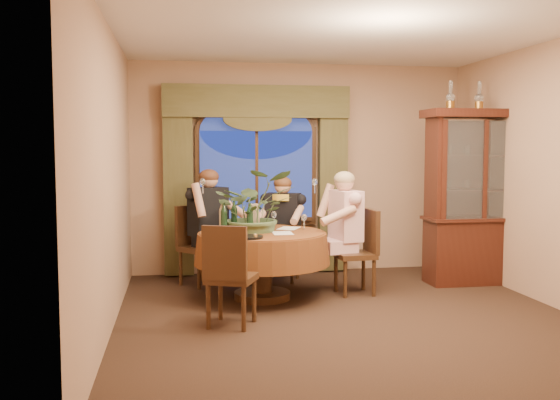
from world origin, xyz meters
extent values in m
plane|color=black|center=(0.00, 0.00, 0.00)|extent=(5.00, 5.00, 0.00)
plane|color=#A17B60|center=(0.00, 2.50, 1.40)|extent=(4.50, 0.00, 4.50)
plane|color=white|center=(0.00, 0.00, 2.80)|extent=(5.00, 5.00, 0.00)
cube|color=#44411F|center=(-1.63, 2.38, 1.18)|extent=(0.38, 0.14, 2.32)
cube|color=#44411F|center=(0.43, 2.38, 1.18)|extent=(0.38, 0.14, 2.32)
cylinder|color=maroon|center=(-0.73, 0.98, 0.38)|extent=(1.93, 1.93, 0.75)
cube|color=black|center=(2.00, 1.37, 1.07)|extent=(1.33, 0.53, 2.14)
cube|color=black|center=(0.35, 1.04, 0.48)|extent=(0.44, 0.44, 0.96)
cube|color=black|center=(-0.35, 1.88, 0.48)|extent=(0.55, 0.55, 0.96)
cube|color=black|center=(-1.38, 1.79, 0.48)|extent=(0.59, 0.59, 0.96)
cube|color=black|center=(-1.15, -0.02, 0.48)|extent=(0.55, 0.55, 0.96)
imported|color=#415936|center=(-0.80, 1.07, 1.33)|extent=(0.89, 0.98, 0.77)
imported|color=brown|center=(-0.71, 0.95, 0.77)|extent=(0.16, 0.16, 0.05)
cylinder|color=black|center=(-0.94, 0.51, 0.76)|extent=(0.32, 0.32, 0.02)
cylinder|color=black|center=(-1.15, 0.92, 0.92)|extent=(0.07, 0.07, 0.33)
cylinder|color=black|center=(-0.87, 0.88, 0.92)|extent=(0.07, 0.07, 0.33)
cylinder|color=black|center=(-1.01, 1.19, 0.92)|extent=(0.07, 0.07, 0.33)
cylinder|color=tan|center=(-1.16, 1.08, 0.92)|extent=(0.07, 0.07, 0.33)
cube|color=white|center=(-0.53, 0.81, 0.75)|extent=(0.22, 0.31, 0.00)
cube|color=white|center=(-0.39, 1.20, 0.75)|extent=(0.32, 0.36, 0.00)
camera|label=1|loc=(-1.65, -5.79, 1.66)|focal=40.00mm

